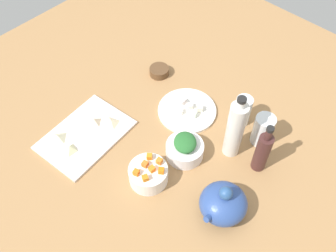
{
  "coord_description": "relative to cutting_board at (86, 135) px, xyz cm",
  "views": [
    {
      "loc": [
        60.36,
        56.21,
        114.7
      ],
      "look_at": [
        0.0,
        0.0,
        8.0
      ],
      "focal_mm": 40.28,
      "sensor_mm": 36.0,
      "label": 1
    }
  ],
  "objects": [
    {
      "name": "dumpling_3",
      "position": [
        8.02,
        -5.4,
        1.71
      ],
      "size": [
        5.64,
        4.84,
        2.42
      ],
      "primitive_type": "pyramid",
      "rotation": [
        0.0,
        0.0,
        0.03
      ],
      "color": "beige",
      "rests_on": "cutting_board"
    },
    {
      "name": "tofu_cube_0",
      "position": [
        -35.26,
        19.8,
        1.8
      ],
      "size": [
        3.02,
        3.02,
        2.2
      ],
      "primitive_type": "cube",
      "rotation": [
        0.0,
        0.0,
        2.6
      ],
      "color": "white",
      "rests_on": "plate_tofu"
    },
    {
      "name": "dumpling_0",
      "position": [
        -5.75,
        -1.49,
        1.77
      ],
      "size": [
        4.75,
        4.28,
        2.54
      ],
      "primitive_type": "pyramid",
      "rotation": [
        0.0,
        0.0,
        6.22
      ],
      "color": "beige",
      "rests_on": "cutting_board"
    },
    {
      "name": "chopped_greens_mound",
      "position": [
        -18.58,
        32.01,
        6.92
      ],
      "size": [
        11.87,
        11.86,
        3.6
      ],
      "primitive_type": "ellipsoid",
      "rotation": [
        0.0,
        0.0,
        0.78
      ],
      "color": "#29672D",
      "rests_on": "bowl_greens"
    },
    {
      "name": "dumpling_1",
      "position": [
        8.04,
        1.86,
        1.87
      ],
      "size": [
        5.5,
        5.42,
        2.73
      ],
      "primitive_type": "pyramid",
      "rotation": [
        0.0,
        0.0,
        3.79
      ],
      "color": "beige",
      "rests_on": "cutting_board"
    },
    {
      "name": "tofu_cube_4",
      "position": [
        -37.12,
        23.3,
        1.8
      ],
      "size": [
        3.1,
        3.1,
        2.2
      ],
      "primitive_type": "cube",
      "rotation": [
        0.0,
        0.0,
        2.29
      ],
      "color": "#F8EDCB",
      "rests_on": "plate_tofu"
    },
    {
      "name": "carrot_cube_5",
      "position": [
        0.84,
        28.22,
        6.77
      ],
      "size": [
        2.27,
        2.27,
        1.8
      ],
      "primitive_type": "cube",
      "rotation": [
        0.0,
        0.0,
        1.89
      ],
      "color": "orange",
      "rests_on": "bowl_carrots"
    },
    {
      "name": "carrot_cube_2",
      "position": [
        0.32,
        31.79,
        6.77
      ],
      "size": [
        2.4,
        2.4,
        1.8
      ],
      "primitive_type": "cube",
      "rotation": [
        0.0,
        0.0,
        2.7
      ],
      "color": "orange",
      "rests_on": "bowl_carrots"
    },
    {
      "name": "teapot",
      "position": [
        -10.53,
        54.85,
        4.8
      ],
      "size": [
        16.65,
        14.94,
        13.95
      ],
      "color": "#2E4B8E",
      "rests_on": "tabletop"
    },
    {
      "name": "carrot_cube_0",
      "position": [
        -3.26,
        28.08,
        6.77
      ],
      "size": [
        2.14,
        2.14,
        1.8
      ],
      "primitive_type": "cube",
      "rotation": [
        0.0,
        0.0,
        0.21
      ],
      "color": "orange",
      "rests_on": "bowl_carrots"
    },
    {
      "name": "tofu_cube_3",
      "position": [
        -35.45,
        16.12,
        1.8
      ],
      "size": [
        2.46,
        2.46,
        2.2
      ],
      "primitive_type": "cube",
      "rotation": [
        0.0,
        0.0,
        3.02
      ],
      "color": "white",
      "rests_on": "plate_tofu"
    },
    {
      "name": "carrot_cube_4",
      "position": [
        -7.31,
        30.68,
        6.77
      ],
      "size": [
        2.11,
        2.11,
        1.8
      ],
      "primitive_type": "cube",
      "rotation": [
        0.0,
        0.0,
        0.19
      ],
      "color": "orange",
      "rests_on": "bowl_carrots"
    },
    {
      "name": "cutting_board",
      "position": [
        0.0,
        0.0,
        0.0
      ],
      "size": [
        34.2,
        25.36,
        1.0
      ],
      "primitive_type": "cube",
      "rotation": [
        0.0,
        0.0,
        0.09
      ],
      "color": "silver",
      "rests_on": "tabletop"
    },
    {
      "name": "drinking_glass_0",
      "position": [
        -41.9,
        47.91,
        5.72
      ],
      "size": [
        7.12,
        7.12,
        12.43
      ],
      "primitive_type": "cylinder",
      "color": "white",
      "rests_on": "tabletop"
    },
    {
      "name": "tabletop",
      "position": [
        -21.14,
        21.68,
        -2.0
      ],
      "size": [
        190.0,
        190.0,
        3.0
      ],
      "primitive_type": "cube",
      "color": "#A37749",
      "rests_on": "ground"
    },
    {
      "name": "bottle_1",
      "position": [
        -31.11,
        42.79,
        11.87
      ],
      "size": [
        5.97,
        5.97,
        27.64
      ],
      "color": "silver",
      "rests_on": "tabletop"
    },
    {
      "name": "plate_tofu",
      "position": [
        -34.15,
        19.59,
        0.1
      ],
      "size": [
        22.49,
        22.49,
        1.2
      ],
      "primitive_type": "cylinder",
      "color": "white",
      "rests_on": "tabletop"
    },
    {
      "name": "bowl_carrots",
      "position": [
        -2.91,
        29.73,
        2.69
      ],
      "size": [
        13.08,
        13.08,
        6.37
      ],
      "primitive_type": "cylinder",
      "color": "white",
      "rests_on": "tabletop"
    },
    {
      "name": "bottle_0",
      "position": [
        -32.37,
        53.63,
        8.31
      ],
      "size": [
        4.86,
        4.86,
        21.56
      ],
      "color": "#462523",
      "rests_on": "tabletop"
    },
    {
      "name": "carrot_cube_6",
      "position": [
        -3.53,
        31.0,
        6.77
      ],
      "size": [
        2.02,
        2.02,
        1.8
      ],
      "primitive_type": "cube",
      "rotation": [
        0.0,
        0.0,
        3.01
      ],
      "color": "orange",
      "rests_on": "bowl_carrots"
    },
    {
      "name": "bowl_small_side",
      "position": [
        -41.73,
        -2.49,
        1.1
      ],
      "size": [
        8.06,
        8.06,
        3.2
      ],
      "primitive_type": "cylinder",
      "color": "brown",
      "rests_on": "tabletop"
    },
    {
      "name": "tofu_cube_1",
      "position": [
        -30.92,
        18.62,
        1.8
      ],
      "size": [
        3.1,
        3.1,
        2.2
      ],
      "primitive_type": "cube",
      "rotation": [
        0.0,
        0.0,
        0.7
      ],
      "color": "white",
      "rests_on": "plate_tofu"
    },
    {
      "name": "bowl_greens",
      "position": [
        -18.58,
        32.01,
        2.31
      ],
      "size": [
        13.22,
        13.22,
        5.62
      ],
      "primitive_type": "cylinder",
      "color": "white",
      "rests_on": "tabletop"
    },
    {
      "name": "carrot_cube_1",
      "position": [
        -5.08,
        33.65,
        6.77
      ],
      "size": [
        2.51,
        2.51,
        1.8
      ],
      "primitive_type": "cube",
      "rotation": [
        0.0,
        0.0,
        2.2
      ],
      "color": "orange",
      "rests_on": "bowl_carrots"
    },
    {
      "name": "carrot_cube_3",
      "position": [
        -6.35,
        27.06,
        6.77
      ],
      "size": [
        2.54,
        2.54,
        1.8
      ],
      "primitive_type": "cube",
      "rotation": [
        0.0,
        0.0,
        2.28
      ],
      "color": "orange",
      "rests_on": "bowl_carrots"
    },
    {
      "name": "tofu_cube_2",
      "position": [
        -33.46,
        23.4,
        1.8
      ],
      "size": [
        2.76,
        2.76,
        2.2
      ],
      "primitive_type": "cube",
      "rotation": [
        0.0,
        0.0,
        0.31
      ],
      "color": "white",
      "rests_on": "plate_tofu"
    },
    {
      "name": "drinking_glass_1",
      "position": [
        -44.27,
        37.45,
        5.64
      ],
      "size": [
        6.1,
        6.1,
        12.28
      ],
      "primitive_type": "cylinder",
      "color": "white",
      "rests_on": "tabletop"
    },
    {
      "name": "dumpling_2",
      "position": [
        -9.89,
        3.18,
        1.53
      ],
      "size": [
        6.5,
        6.41,
        2.05
      ],
      "primitive_type": "pyramid",
      "rotation": [
        0.0,
        0.0,
        2.69
      ],
      "color": "beige",
      "rests_on": "cutting_board"
    }
  ]
}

